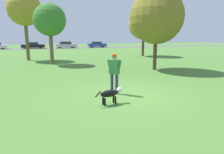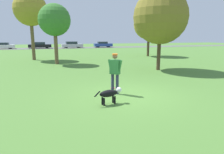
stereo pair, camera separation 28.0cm
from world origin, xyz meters
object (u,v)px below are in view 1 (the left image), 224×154
(dog, at_px, (111,94))
(tree_mid_center, at_px, (50,20))
(tree_near_right, at_px, (157,17))
(parked_car_blue, at_px, (97,44))
(tree_far_left, at_px, (24,9))
(person, at_px, (114,70))
(parked_car_black, at_px, (33,45))
(parked_car_silver, at_px, (66,45))
(tree_far_right, at_px, (144,24))
(frisbee, at_px, (112,88))

(dog, height_order, tree_mid_center, tree_mid_center)
(tree_near_right, bearing_deg, parked_car_blue, 82.93)
(tree_far_left, relative_size, parked_car_blue, 1.64)
(person, xyz_separation_m, tree_mid_center, (-2.12, 10.79, 2.82))
(dog, relative_size, tree_near_right, 0.20)
(tree_mid_center, bearing_deg, parked_car_black, 95.61)
(tree_near_right, bearing_deg, parked_car_black, 107.29)
(parked_car_black, bearing_deg, person, -83.69)
(parked_car_silver, relative_size, parked_car_blue, 1.09)
(tree_far_right, bearing_deg, parked_car_blue, 90.82)
(person, relative_size, tree_far_left, 0.26)
(tree_near_right, xyz_separation_m, tree_mid_center, (-7.23, 5.67, 0.01))
(dog, distance_m, parked_car_blue, 39.14)
(frisbee, relative_size, parked_car_black, 0.05)
(person, height_order, dog, person)
(dog, distance_m, parked_car_silver, 37.82)
(frisbee, relative_size, tree_far_left, 0.03)
(tree_far_right, height_order, tree_far_left, tree_far_left)
(frisbee, distance_m, tree_near_right, 7.53)
(frisbee, relative_size, parked_car_silver, 0.05)
(frisbee, bearing_deg, tree_far_right, 57.00)
(frisbee, height_order, parked_car_black, parked_car_black)
(tree_far_left, bearing_deg, parked_car_blue, 58.48)
(person, height_order, frisbee, person)
(tree_far_left, bearing_deg, person, -73.71)
(tree_far_left, bearing_deg, dog, -76.93)
(frisbee, height_order, tree_far_right, tree_far_right)
(parked_car_black, xyz_separation_m, parked_car_blue, (13.66, 0.23, -0.00))
(tree_far_left, height_order, parked_car_silver, tree_far_left)
(frisbee, bearing_deg, tree_near_right, 40.38)
(parked_car_blue, bearing_deg, tree_mid_center, -110.62)
(parked_car_blue, bearing_deg, tree_far_right, -86.51)
(tree_mid_center, distance_m, parked_car_blue, 28.36)
(parked_car_silver, xyz_separation_m, parked_car_blue, (7.02, 0.21, -0.02))
(tree_far_right, distance_m, tree_far_left, 13.73)
(person, height_order, parked_car_blue, person)
(person, relative_size, tree_near_right, 0.30)
(tree_far_left, xyz_separation_m, parked_car_silver, (6.35, 21.59, -4.52))
(tree_near_right, xyz_separation_m, tree_far_left, (-9.46, 9.75, 1.32))
(tree_far_left, bearing_deg, parked_car_silver, 73.62)
(dog, bearing_deg, parked_car_black, 84.51)
(dog, height_order, parked_car_blue, parked_car_blue)
(tree_far_right, height_order, parked_car_black, tree_far_right)
(tree_mid_center, height_order, parked_car_black, tree_mid_center)
(dog, height_order, tree_far_right, tree_far_right)
(tree_far_left, distance_m, parked_car_black, 22.05)
(dog, xyz_separation_m, tree_far_left, (-3.75, 16.14, 4.79))
(tree_far_left, xyz_separation_m, parked_car_blue, (13.37, 21.80, -4.54))
(frisbee, distance_m, parked_car_blue, 36.81)
(dog, bearing_deg, person, 53.22)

